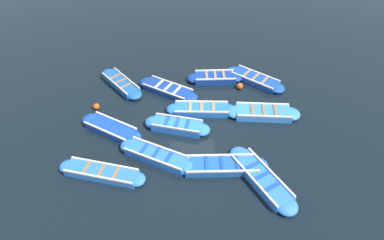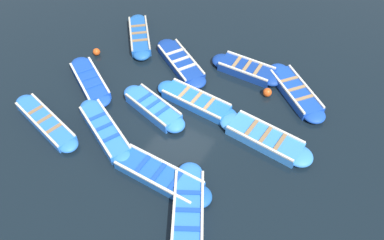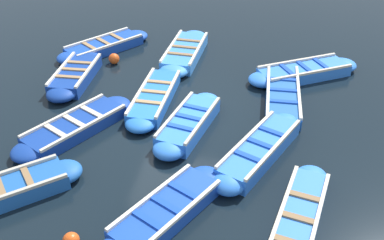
{
  "view_description": "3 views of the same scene",
  "coord_description": "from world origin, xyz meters",
  "px_view_note": "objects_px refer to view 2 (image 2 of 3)",
  "views": [
    {
      "loc": [
        0.29,
        10.73,
        10.29
      ],
      "look_at": [
        0.01,
        0.41,
        0.48
      ],
      "focal_mm": 28.0,
      "sensor_mm": 36.0,
      "label": 1
    },
    {
      "loc": [
        -5.62,
        8.26,
        10.81
      ],
      "look_at": [
        -0.91,
        0.3,
        0.24
      ],
      "focal_mm": 35.0,
      "sensor_mm": 36.0,
      "label": 2
    },
    {
      "loc": [
        10.28,
        2.05,
        6.68
      ],
      "look_at": [
        0.79,
        0.59,
        0.36
      ],
      "focal_mm": 42.0,
      "sensor_mm": 36.0,
      "label": 3
    }
  ],
  "objects_px": {
    "buoy_yellow_far": "(267,92)",
    "boat_bow_out": "(295,91)",
    "boat_centre": "(246,69)",
    "boat_broadside": "(196,101)",
    "boat_alongside": "(140,36)",
    "boat_stern_in": "(181,62)",
    "boat_end_of_row": "(159,175)",
    "buoy_orange_near": "(97,52)",
    "boat_outer_right": "(46,122)",
    "boat_drifting": "(188,213)",
    "boat_far_corner": "(105,130)",
    "boat_inner_gap": "(153,108)",
    "boat_tucked": "(265,138)",
    "boat_near_quay": "(90,81)"
  },
  "relations": [
    {
      "from": "boat_inner_gap",
      "to": "boat_bow_out",
      "type": "distance_m",
      "value": 5.78
    },
    {
      "from": "boat_tucked",
      "to": "boat_outer_right",
      "type": "bearing_deg",
      "value": 25.0
    },
    {
      "from": "boat_stern_in",
      "to": "boat_near_quay",
      "type": "xyz_separation_m",
      "value": [
        2.62,
        2.94,
        0.0
      ]
    },
    {
      "from": "boat_outer_right",
      "to": "boat_end_of_row",
      "type": "distance_m",
      "value": 5.01
    },
    {
      "from": "boat_drifting",
      "to": "boat_far_corner",
      "type": "height_order",
      "value": "boat_far_corner"
    },
    {
      "from": "boat_far_corner",
      "to": "buoy_orange_near",
      "type": "distance_m",
      "value": 4.75
    },
    {
      "from": "boat_drifting",
      "to": "boat_bow_out",
      "type": "distance_m",
      "value": 6.9
    },
    {
      "from": "boat_end_of_row",
      "to": "buoy_orange_near",
      "type": "height_order",
      "value": "boat_end_of_row"
    },
    {
      "from": "boat_centre",
      "to": "boat_broadside",
      "type": "xyz_separation_m",
      "value": [
        0.91,
        2.72,
        -0.02
      ]
    },
    {
      "from": "boat_alongside",
      "to": "boat_tucked",
      "type": "xyz_separation_m",
      "value": [
        -7.51,
        2.67,
        0.0
      ]
    },
    {
      "from": "boat_alongside",
      "to": "buoy_yellow_far",
      "type": "height_order",
      "value": "boat_alongside"
    },
    {
      "from": "boat_drifting",
      "to": "buoy_orange_near",
      "type": "relative_size",
      "value": 11.49
    },
    {
      "from": "boat_centre",
      "to": "buoy_orange_near",
      "type": "height_order",
      "value": "boat_centre"
    },
    {
      "from": "boat_stern_in",
      "to": "boat_end_of_row",
      "type": "bearing_deg",
      "value": 114.64
    },
    {
      "from": "boat_inner_gap",
      "to": "boat_outer_right",
      "type": "bearing_deg",
      "value": 40.38
    },
    {
      "from": "buoy_yellow_far",
      "to": "buoy_orange_near",
      "type": "bearing_deg",
      "value": 11.11
    },
    {
      "from": "boat_far_corner",
      "to": "boat_bow_out",
      "type": "xyz_separation_m",
      "value": [
        -5.31,
        -5.56,
        -0.04
      ]
    },
    {
      "from": "boat_inner_gap",
      "to": "buoy_orange_near",
      "type": "relative_size",
      "value": 10.14
    },
    {
      "from": "boat_alongside",
      "to": "boat_tucked",
      "type": "height_order",
      "value": "boat_tucked"
    },
    {
      "from": "buoy_yellow_far",
      "to": "boat_bow_out",
      "type": "bearing_deg",
      "value": -146.15
    },
    {
      "from": "buoy_orange_near",
      "to": "boat_outer_right",
      "type": "bearing_deg",
      "value": 104.37
    },
    {
      "from": "boat_near_quay",
      "to": "boat_broadside",
      "type": "relative_size",
      "value": 0.91
    },
    {
      "from": "boat_centre",
      "to": "boat_alongside",
      "type": "xyz_separation_m",
      "value": [
        5.33,
        0.41,
        -0.0
      ]
    },
    {
      "from": "boat_tucked",
      "to": "boat_end_of_row",
      "type": "distance_m",
      "value": 4.06
    },
    {
      "from": "boat_stern_in",
      "to": "boat_broadside",
      "type": "relative_size",
      "value": 0.98
    },
    {
      "from": "boat_tucked",
      "to": "boat_end_of_row",
      "type": "relative_size",
      "value": 0.94
    },
    {
      "from": "boat_centre",
      "to": "boat_end_of_row",
      "type": "height_order",
      "value": "boat_centre"
    },
    {
      "from": "boat_stern_in",
      "to": "buoy_yellow_far",
      "type": "bearing_deg",
      "value": -177.28
    },
    {
      "from": "boat_bow_out",
      "to": "boat_near_quay",
      "type": "bearing_deg",
      "value": 26.4
    },
    {
      "from": "boat_near_quay",
      "to": "buoy_orange_near",
      "type": "height_order",
      "value": "boat_near_quay"
    },
    {
      "from": "boat_end_of_row",
      "to": "boat_broadside",
      "type": "height_order",
      "value": "boat_broadside"
    },
    {
      "from": "boat_tucked",
      "to": "boat_far_corner",
      "type": "relative_size",
      "value": 1.05
    },
    {
      "from": "boat_alongside",
      "to": "boat_near_quay",
      "type": "relative_size",
      "value": 0.96
    },
    {
      "from": "boat_near_quay",
      "to": "boat_bow_out",
      "type": "xyz_separation_m",
      "value": [
        -7.59,
        -3.77,
        -0.0
      ]
    },
    {
      "from": "buoy_yellow_far",
      "to": "boat_alongside",
      "type": "bearing_deg",
      "value": -3.57
    },
    {
      "from": "boat_near_quay",
      "to": "boat_broadside",
      "type": "bearing_deg",
      "value": -164.3
    },
    {
      "from": "boat_outer_right",
      "to": "boat_broadside",
      "type": "xyz_separation_m",
      "value": [
        -4.34,
        -3.83,
        0.01
      ]
    },
    {
      "from": "boat_inner_gap",
      "to": "boat_tucked",
      "type": "xyz_separation_m",
      "value": [
        -4.32,
        -0.82,
        -0.01
      ]
    },
    {
      "from": "boat_centre",
      "to": "buoy_yellow_far",
      "type": "relative_size",
      "value": 8.97
    },
    {
      "from": "boat_alongside",
      "to": "boat_far_corner",
      "type": "xyz_separation_m",
      "value": [
        -2.3,
        5.34,
        0.02
      ]
    },
    {
      "from": "boat_drifting",
      "to": "buoy_orange_near",
      "type": "height_order",
      "value": "boat_drifting"
    },
    {
      "from": "boat_inner_gap",
      "to": "boat_tucked",
      "type": "height_order",
      "value": "boat_inner_gap"
    },
    {
      "from": "boat_outer_right",
      "to": "boat_near_quay",
      "type": "distance_m",
      "value": 2.59
    },
    {
      "from": "boat_drifting",
      "to": "boat_bow_out",
      "type": "height_order",
      "value": "boat_drifting"
    },
    {
      "from": "boat_centre",
      "to": "boat_end_of_row",
      "type": "xyz_separation_m",
      "value": [
        0.25,
        6.34,
        -0.02
      ]
    },
    {
      "from": "boat_stern_in",
      "to": "boat_end_of_row",
      "type": "height_order",
      "value": "boat_end_of_row"
    },
    {
      "from": "boat_far_corner",
      "to": "boat_near_quay",
      "type": "bearing_deg",
      "value": -38.24
    },
    {
      "from": "boat_outer_right",
      "to": "boat_tucked",
      "type": "height_order",
      "value": "boat_tucked"
    },
    {
      "from": "boat_tucked",
      "to": "boat_end_of_row",
      "type": "height_order",
      "value": "boat_tucked"
    },
    {
      "from": "boat_inner_gap",
      "to": "boat_far_corner",
      "type": "relative_size",
      "value": 0.93
    }
  ]
}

